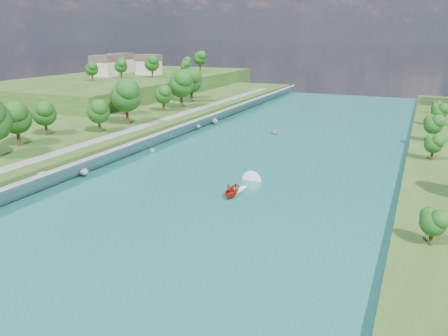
% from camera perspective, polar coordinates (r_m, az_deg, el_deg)
% --- Properties ---
extents(ground, '(260.00, 260.00, 0.00)m').
position_cam_1_polar(ground, '(68.19, -2.46, -4.32)').
color(ground, '#2D5119').
rests_on(ground, ground).
extents(river_water, '(55.00, 240.00, 0.10)m').
position_cam_1_polar(river_water, '(85.53, 3.57, 0.11)').
color(river_water, '#1B6864').
rests_on(river_water, ground).
extents(berm_west, '(45.00, 240.00, 3.50)m').
position_cam_1_polar(berm_west, '(112.35, -21.02, 3.96)').
color(berm_west, '#2D5119').
rests_on(berm_west, ground).
extents(ridge_west, '(60.00, 120.00, 9.00)m').
position_cam_1_polar(ridge_west, '(189.25, -12.05, 10.34)').
color(ridge_west, '#2D5119').
rests_on(ridge_west, ground).
extents(riprap_bank, '(4.34, 236.00, 4.14)m').
position_cam_1_polar(riprap_bank, '(96.20, -11.15, 2.78)').
color(riprap_bank, slate).
rests_on(riprap_bank, ground).
extents(riverside_path, '(3.00, 200.00, 0.10)m').
position_cam_1_polar(riverside_path, '(100.45, -14.02, 4.22)').
color(riverside_path, gray).
rests_on(riverside_path, berm_west).
extents(ridge_houses, '(29.50, 29.50, 8.40)m').
position_cam_1_polar(ridge_houses, '(196.20, -12.83, 13.10)').
color(ridge_houses, beige).
rests_on(ridge_houses, ridge_west).
extents(trees_west, '(18.31, 149.80, 13.65)m').
position_cam_1_polar(trees_west, '(96.91, -21.48, 6.73)').
color(trees_west, '#174612').
rests_on(trees_west, berm_west).
extents(trees_ridge, '(22.27, 66.50, 10.81)m').
position_cam_1_polar(trees_ridge, '(188.81, -7.97, 13.35)').
color(trees_ridge, '#174612').
rests_on(trees_ridge, ridge_west).
extents(motorboat, '(3.60, 18.93, 2.12)m').
position_cam_1_polar(motorboat, '(70.63, 1.49, -2.85)').
color(motorboat, '#B51D0E').
rests_on(motorboat, river_water).
extents(raft, '(3.09, 2.97, 1.71)m').
position_cam_1_polar(raft, '(114.99, 6.59, 4.60)').
color(raft, gray).
rests_on(raft, river_water).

